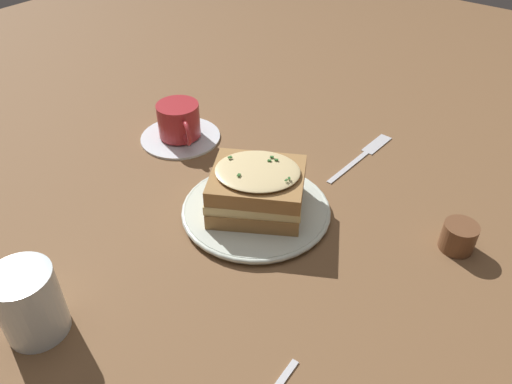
% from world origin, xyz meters
% --- Properties ---
extents(ground_plane, '(2.40, 2.40, 0.00)m').
position_xyz_m(ground_plane, '(0.00, 0.00, 0.00)').
color(ground_plane, brown).
extents(dinner_plate, '(0.22, 0.22, 0.01)m').
position_xyz_m(dinner_plate, '(0.01, 0.01, 0.01)').
color(dinner_plate, silver).
rests_on(dinner_plate, ground_plane).
extents(sandwich, '(0.17, 0.17, 0.07)m').
position_xyz_m(sandwich, '(0.01, 0.01, 0.05)').
color(sandwich, '#A37542').
rests_on(sandwich, dinner_plate).
extents(teacup_with_saucer, '(0.15, 0.15, 0.07)m').
position_xyz_m(teacup_with_saucer, '(0.25, -0.08, 0.03)').
color(teacup_with_saucer, white).
rests_on(teacup_with_saucer, ground_plane).
extents(water_glass, '(0.07, 0.07, 0.09)m').
position_xyz_m(water_glass, '(0.09, 0.33, 0.05)').
color(water_glass, silver).
rests_on(water_glass, ground_plane).
extents(fork, '(0.03, 0.19, 0.00)m').
position_xyz_m(fork, '(-0.04, -0.24, 0.00)').
color(fork, silver).
rests_on(fork, ground_plane).
extents(condiment_pot, '(0.05, 0.05, 0.04)m').
position_xyz_m(condiment_pot, '(-0.25, -0.10, 0.02)').
color(condiment_pot, brown).
rests_on(condiment_pot, ground_plane).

